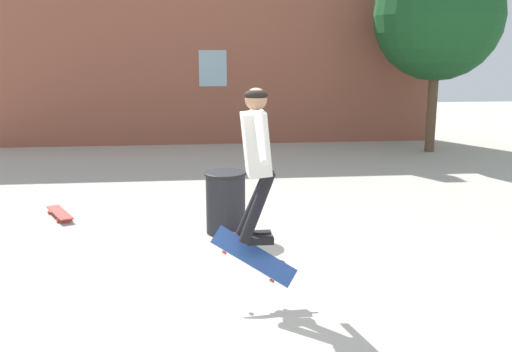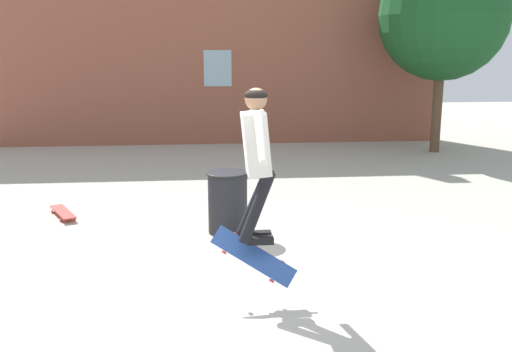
% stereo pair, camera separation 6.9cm
% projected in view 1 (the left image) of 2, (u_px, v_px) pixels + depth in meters
% --- Properties ---
extents(ground_plane, '(40.00, 40.00, 0.00)m').
position_uv_depth(ground_plane, '(210.00, 290.00, 5.83)').
color(ground_plane, '#B2AD9E').
extents(building_backdrop, '(12.97, 0.52, 5.42)m').
position_uv_depth(building_backdrop, '(198.00, 50.00, 14.43)').
color(building_backdrop, '#93513D').
rests_on(building_backdrop, ground_plane).
extents(tree_right, '(2.94, 2.94, 4.62)m').
position_uv_depth(tree_right, '(438.00, 16.00, 13.05)').
color(tree_right, brown).
rests_on(tree_right, ground_plane).
extents(trash_bin, '(0.56, 0.56, 0.83)m').
position_uv_depth(trash_bin, '(226.00, 201.00, 7.58)').
color(trash_bin, black).
rests_on(trash_bin, ground_plane).
extents(skater, '(0.38, 1.31, 1.49)m').
position_uv_depth(skater, '(256.00, 151.00, 5.40)').
color(skater, silver).
extents(skateboard_flipping, '(0.84, 0.41, 0.54)m').
position_uv_depth(skateboard_flipping, '(254.00, 256.00, 5.55)').
color(skateboard_flipping, '#2D519E').
extents(skateboard_resting, '(0.54, 0.83, 0.08)m').
position_uv_depth(skateboard_resting, '(60.00, 213.00, 8.34)').
color(skateboard_resting, red).
rests_on(skateboard_resting, ground_plane).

